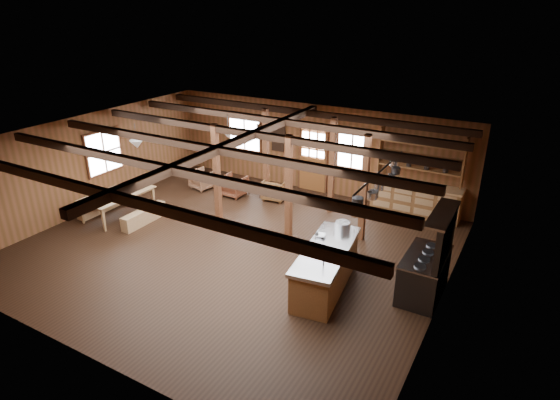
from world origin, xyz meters
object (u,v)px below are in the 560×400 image
Objects in this scene: armchair_a at (234,186)px; armchair_b at (275,190)px; armchair_c at (203,179)px; kitchen_island at (326,268)px; dining_table at (120,205)px; commercial_range at (427,269)px.

armchair_b is at bearing -162.84° from armchair_a.
kitchen_island is at bearing 163.80° from armchair_c.
armchair_c is at bearing -11.05° from dining_table.
kitchen_island is at bearing 124.84° from armchair_b.
armchair_a is at bearing -31.51° from dining_table.
commercial_range is at bearing 14.15° from kitchen_island.
armchair_a is (-6.60, 2.53, -0.30)m from commercial_range.
armchair_c is (-7.86, 2.53, -0.32)m from commercial_range.
kitchen_island is 6.64m from dining_table.
dining_table is at bearing -177.56° from commercial_range.
kitchen_island is 1.31× the size of dining_table.
commercial_range reaches higher than armchair_c.
kitchen_island is at bearing 146.12° from armchair_a.
armchair_b is 1.04× the size of armchair_c.
commercial_range is 0.98× the size of dining_table.
armchair_a is 1.05× the size of armchair_c.
armchair_a is (-4.68, 3.30, -0.15)m from kitchen_island.
dining_table is at bearing 168.82° from kitchen_island.
armchair_b is (-5.31, 2.90, -0.30)m from commercial_range.
armchair_c is (-2.55, -0.37, -0.01)m from armchair_b.
armchair_b is at bearing -158.91° from armchair_c.
dining_table is 2.88× the size of armchair_c.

